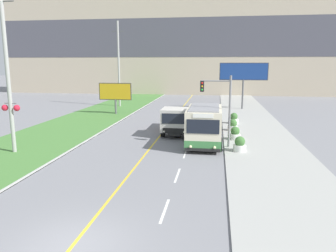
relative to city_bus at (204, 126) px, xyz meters
name	(u,v)px	position (x,y,z in m)	size (l,w,h in m)	color
ground_plane	(73,246)	(-3.96, -14.86, -1.53)	(300.00, 300.00, 0.00)	slate
lane_marking_centre	(101,221)	(-3.61, -12.98, -1.52)	(2.88, 140.00, 0.01)	gold
apartment_block_background	(195,41)	(-3.96, 44.80, 9.16)	(80.00, 8.04, 21.38)	#BCAD93
city_bus	(204,126)	(0.00, 0.00, 0.00)	(2.70, 5.44, 3.02)	beige
dump_truck	(177,121)	(-2.53, 3.70, -0.26)	(2.51, 6.61, 2.46)	black
utility_pole_near	(8,75)	(-13.34, -3.89, 3.94)	(1.80, 0.44, 11.67)	#9E9E99
utility_pole_far	(119,64)	(-13.31, 21.95, 4.62)	(1.80, 0.28, 12.17)	#9E9E99
traffic_light_mast	(221,102)	(1.17, -0.40, 1.93)	(2.28, 0.32, 5.40)	slate
billboard_large	(244,73)	(4.38, 21.11, 3.44)	(6.45, 0.24, 6.34)	#59595B
billboard_small	(115,92)	(-11.61, 14.58, 1.19)	(4.10, 0.24, 3.87)	#59595B
planter_round_near	(240,145)	(2.60, -1.52, -0.97)	(0.93, 0.93, 1.08)	silver
planter_round_second	(235,134)	(2.46, 2.19, -0.97)	(0.92, 0.92, 1.08)	silver
planter_round_third	(233,125)	(2.44, 5.90, -0.98)	(0.95, 0.95, 1.08)	silver
planter_round_far	(234,119)	(2.71, 9.62, -0.96)	(0.95, 0.95, 1.11)	silver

